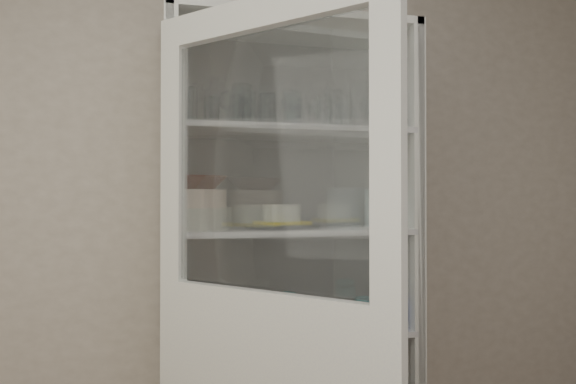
{
  "coord_description": "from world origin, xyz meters",
  "views": [
    {
      "loc": [
        -0.35,
        -0.96,
        1.38
      ],
      "look_at": [
        0.2,
        1.27,
        1.41
      ],
      "focal_mm": 35.0,
      "sensor_mm": 36.0,
      "label": 1
    }
  ],
  "objects": [
    {
      "name": "mug_blue",
      "position": [
        0.61,
        1.18,
        0.91
      ],
      "size": [
        0.17,
        0.17,
        0.1
      ],
      "primitive_type": "imported",
      "rotation": [
        0.0,
        0.0,
        -0.31
      ],
      "color": "#0A2DA1",
      "rests_on": "shelf_mugs"
    },
    {
      "name": "goblet_3",
      "position": [
        0.59,
        1.34,
        1.75
      ],
      "size": [
        0.08,
        0.08,
        0.19
      ],
      "primitive_type": null,
      "color": "silver",
      "rests_on": "shelf_glass"
    },
    {
      "name": "yellow_trivet",
      "position": [
        0.17,
        1.23,
        1.28
      ],
      "size": [
        0.22,
        0.22,
        0.01
      ],
      "primitive_type": "cube",
      "rotation": [
        0.0,
        0.0,
        0.28
      ],
      "color": "yellow",
      "rests_on": "glass_platter"
    },
    {
      "name": "cupboard_door",
      "position": [
        -0.01,
        0.71,
        0.87
      ],
      "size": [
        0.61,
        0.71,
        2.0
      ],
      "rotation": [
        0.0,
        0.0,
        -0.87
      ],
      "color": "silver",
      "rests_on": "floor"
    },
    {
      "name": "tumbler_4",
      "position": [
        0.4,
        1.14,
        1.72
      ],
      "size": [
        0.08,
        0.08,
        0.12
      ],
      "primitive_type": "cylinder",
      "rotation": [
        0.0,
        0.0,
        0.27
      ],
      "color": "silver",
      "rests_on": "shelf_glass"
    },
    {
      "name": "white_ramekin",
      "position": [
        0.17,
        1.23,
        1.32
      ],
      "size": [
        0.2,
        0.2,
        0.07
      ],
      "primitive_type": "cylinder",
      "rotation": [
        0.0,
        0.0,
        0.3
      ],
      "color": "silver",
      "rests_on": "yellow_trivet"
    },
    {
      "name": "mug_white",
      "position": [
        0.55,
        1.14,
        0.9
      ],
      "size": [
        0.1,
        0.1,
        0.09
      ],
      "primitive_type": "imported",
      "rotation": [
        0.0,
        0.0,
        -0.08
      ],
      "color": "silver",
      "rests_on": "shelf_mugs"
    },
    {
      "name": "tumbler_6",
      "position": [
        0.6,
        1.13,
        1.73
      ],
      "size": [
        0.09,
        0.09,
        0.15
      ],
      "primitive_type": "cylinder",
      "rotation": [
        0.0,
        0.0,
        0.18
      ],
      "color": "silver",
      "rests_on": "shelf_glass"
    },
    {
      "name": "tumbler_13",
      "position": [
        -0.02,
        1.24,
        1.72
      ],
      "size": [
        0.06,
        0.06,
        0.13
      ],
      "primitive_type": "cylinder",
      "color": "silver",
      "rests_on": "shelf_glass"
    },
    {
      "name": "tumbler_9",
      "position": [
        0.11,
        1.26,
        1.73
      ],
      "size": [
        0.08,
        0.08,
        0.14
      ],
      "primitive_type": "cylinder",
      "rotation": [
        0.0,
        0.0,
        -0.06
      ],
      "color": "silver",
      "rests_on": "shelf_glass"
    },
    {
      "name": "terracotta_bowl",
      "position": [
        -0.17,
        1.22,
        1.44
      ],
      "size": [
        0.25,
        0.25,
        0.05
      ],
      "primitive_type": "imported",
      "rotation": [
        0.0,
        0.0,
        0.17
      ],
      "color": "#442219",
      "rests_on": "cream_bowl"
    },
    {
      "name": "grey_bowl_stack",
      "position": [
        0.61,
        1.27,
        1.34
      ],
      "size": [
        0.15,
        0.15,
        0.16
      ],
      "primitive_type": "cylinder",
      "color": "#ADC4C4",
      "rests_on": "shelf_plates"
    },
    {
      "name": "pantry_cabinet",
      "position": [
        0.2,
        1.34,
        0.94
      ],
      "size": [
        1.0,
        0.45,
        2.1
      ],
      "color": "silver",
      "rests_on": "floor"
    },
    {
      "name": "goblet_0",
      "position": [
        -0.04,
        1.36,
        1.76
      ],
      "size": [
        0.08,
        0.08,
        0.19
      ],
      "primitive_type": null,
      "color": "silver",
      "rests_on": "shelf_glass"
    },
    {
      "name": "tumbler_2",
      "position": [
        0.18,
        1.13,
        1.73
      ],
      "size": [
        0.07,
        0.07,
        0.13
      ],
      "primitive_type": "cylinder",
      "rotation": [
        0.0,
        0.0,
        -0.1
      ],
      "color": "silver",
      "rests_on": "shelf_glass"
    },
    {
      "name": "tumbler_12",
      "position": [
        -0.01,
        1.16,
        1.73
      ],
      "size": [
        0.07,
        0.07,
        0.14
      ],
      "primitive_type": "cylinder",
      "color": "silver",
      "rests_on": "shelf_glass"
    },
    {
      "name": "white_canister",
      "position": [
        -0.21,
        1.3,
        0.93
      ],
      "size": [
        0.14,
        0.14,
        0.14
      ],
      "primitive_type": "cylinder",
      "rotation": [
        0.0,
        0.0,
        0.2
      ],
      "color": "silver",
      "rests_on": "shelf_mugs"
    },
    {
      "name": "mug_teal",
      "position": [
        0.57,
        1.34,
        0.91
      ],
      "size": [
        0.12,
        0.12,
        0.09
      ],
      "primitive_type": "imported",
      "rotation": [
        0.0,
        0.0,
        -0.24
      ],
      "color": "#28717C",
      "rests_on": "shelf_mugs"
    },
    {
      "name": "tumbler_10",
      "position": [
        0.23,
        1.29,
        1.73
      ],
      "size": [
        0.07,
        0.07,
        0.14
      ],
      "primitive_type": "cylinder",
      "rotation": [
        0.0,
        0.0,
        -0.08
      ],
      "color": "silver",
      "rests_on": "shelf_glass"
    },
    {
      "name": "tumbler_0",
      "position": [
        -0.21,
        1.15,
        1.73
      ],
      "size": [
        0.07,
        0.07,
        0.13
      ],
      "primitive_type": "cylinder",
      "rotation": [
        0.0,
        0.0,
        -0.09
      ],
      "color": "silver",
      "rests_on": "shelf_glass"
    },
    {
      "name": "plate_stack_front",
      "position": [
        -0.17,
        1.22,
        1.3
      ],
      "size": [
        0.24,
        0.24,
        0.08
      ],
      "primitive_type": "cylinder",
      "color": "silver",
      "rests_on": "shelf_plates"
    },
    {
      "name": "teal_jar",
      "position": [
        0.2,
        1.31,
        0.92
      ],
      "size": [
        0.1,
        0.1,
        0.12
      ],
      "color": "#28717C",
      "rests_on": "shelf_mugs"
    },
    {
      "name": "glass_platter",
      "position": [
        0.17,
        1.23,
        1.27
      ],
      "size": [
        0.4,
        0.4,
        0.02
      ],
      "primitive_type": "cylinder",
      "rotation": [
        0.0,
        0.0,
        0.39
      ],
      "color": "silver",
      "rests_on": "shelf_plates"
    },
    {
      "name": "measuring_cups",
      "position": [
        0.15,
        1.2,
        0.88
      ],
      "size": [
        0.09,
        0.09,
        0.04
      ],
      "primitive_type": "cylinder",
      "color": "silver",
      "rests_on": "shelf_mugs"
    },
    {
      "name": "plate_stack_back",
      "position": [
        -0.11,
        1.4,
        1.3
      ],
      "size": [
        0.21,
        0.21,
        0.08
      ],
      "primitive_type": "cylinder",
      "color": "silver",
      "rests_on": "shelf_plates"
    },
    {
      "name": "tumbler_8",
      "position": [
        0.03,
        1.26,
        1.74
      ],
      "size": [
        0.09,
        0.09,
        0.15
      ],
      "primitive_type": "cylinder",
      "rotation": [
        0.0,
        0.0,
        0.27
      ],
      "color": "silver",
      "rests_on": "shelf_glass"
    },
    {
      "name": "tumbler_7",
      "position": [
        -0.11,
        1.27,
        1.72
      ],
      "size": [
        0.07,
        0.07,
        0.12
      ],
      "primitive_type": "cylinder",
      "rotation": [
        0.0,
        0.0,
        0.11
      ],
      "color": "silver",
      "rests_on": "shelf_glass"
    },
    {
      "name": "goblet_1",
      "position": [
        0.22,
        1.36,
        1.75
      ],
      "size": [
        0.08,
        0.08,
        0.17
      ],
      "primitive_type": null,
      "color": "silver",
      "rests_on": "shelf_glass"
    },
    {
      "name": "wall_back",
      "position": [
        0.0,
        1.5,
        1.3
      ],
      "size": [
        3.6,
        0.02,
        2.6
      ],
      "primitive_type": "cube",
      "color": "#A79A8B",
      "rests_on": "ground"
    },
    {
      "name": "goblet_2",
      "position": [
        0.34,
        1.34,
        1.74
      ],
      "size": [
        0.07,
        0.07,
        0.16
      ],
      "primitive_type": null,
      "color": "silver",
      "rests_on": "shelf_glass"
    },
    {
      "name": "tumbler_5",
      "position": [
        0.36,
        1.15,
        1.73
      ],
      "size": [
        0.08,
        0.08,
        0.15
      ],
      "primitive_type": "cylinder",
      "rotation": [
        0.0,
        0.0,
        -0.11
      ],
      "color": "silver",
      "rests_on": "shelf_glass"
    },
    {
      "name": "tumbler_11",
      "position": [
        0.21,
        1.25,
        1.73
      ],
      "size": [
        0.08,
        0.08,
        0.15
      ],
      "primitive_type": "cylinder",
      "rotation": [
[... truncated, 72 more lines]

